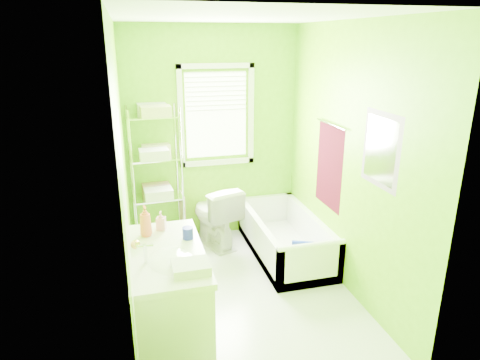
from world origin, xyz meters
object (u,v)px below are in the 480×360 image
object	(u,v)px
bathtub	(286,243)
toilet	(215,215)
wire_shelf_unit	(157,162)
vanity	(169,296)

from	to	relation	value
bathtub	toilet	bearing A→B (deg)	146.24
bathtub	wire_shelf_unit	size ratio (longest dim) A/B	0.89
vanity	wire_shelf_unit	bearing A→B (deg)	87.51
wire_shelf_unit	toilet	bearing A→B (deg)	-11.52
toilet	wire_shelf_unit	world-z (taller)	wire_shelf_unit
bathtub	wire_shelf_unit	distance (m)	1.77
bathtub	toilet	world-z (taller)	toilet
toilet	wire_shelf_unit	size ratio (longest dim) A/B	0.45
toilet	wire_shelf_unit	bearing A→B (deg)	-27.22
toilet	bathtub	bearing A→B (deg)	130.54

